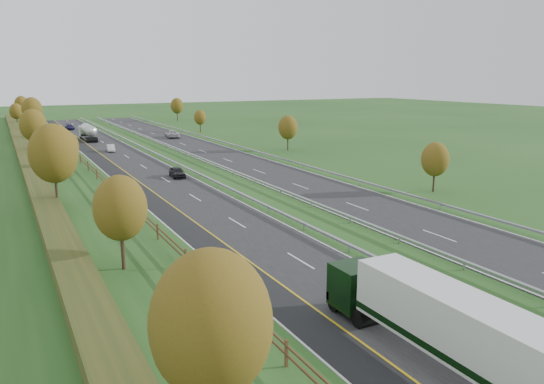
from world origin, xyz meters
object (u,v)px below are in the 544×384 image
Objects in this scene: box_lorry at (449,327)px; car_silver_mid at (111,148)px; road_tanker at (88,132)px; car_small_far at (70,127)px; car_oncoming at (172,134)px; car_dark_near at (177,172)px.

car_silver_mid is (0.45, 83.89, -1.64)m from box_lorry.
road_tanker reaches higher than car_small_far.
car_silver_mid is 46.91m from car_small_far.
road_tanker is 1.88× the size of car_oncoming.
car_oncoming is at bearing -12.51° from road_tanker.
car_dark_near is at bearing -89.62° from car_small_far.
car_dark_near is 30.53m from car_silver_mid.
box_lorry reaches higher than car_silver_mid.
box_lorry is at bearing -92.69° from car_small_far.
car_small_far is at bearing 97.26° from car_dark_near.
car_small_far reaches higher than car_silver_mid.
car_silver_mid is (-3.21, 30.36, -0.07)m from car_dark_near.
box_lorry is at bearing -84.27° from car_silver_mid.
road_tanker is (-0.40, 104.66, -0.47)m from box_lorry.
car_silver_mid is (0.86, -20.76, -1.18)m from road_tanker.
car_silver_mid is 0.66× the size of car_oncoming.
box_lorry reaches higher than car_dark_near.
car_oncoming is (16.67, 16.87, 0.18)m from car_silver_mid.
box_lorry is 1.45× the size of road_tanker.
car_silver_mid is at bearing 52.07° from car_oncoming.
road_tanker reaches higher than car_silver_mid.
car_small_far is at bearing 91.65° from road_tanker.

